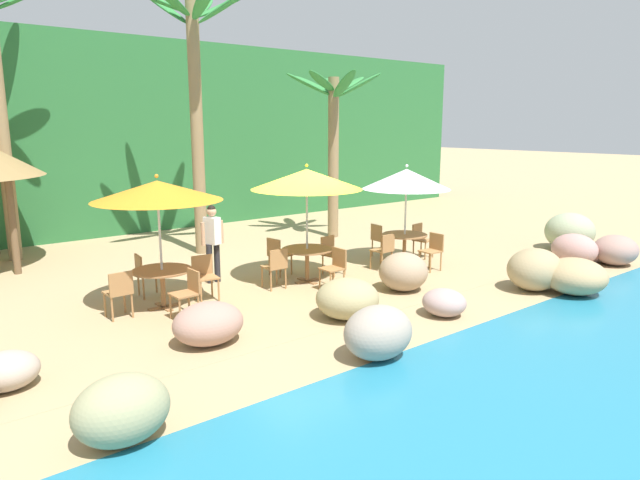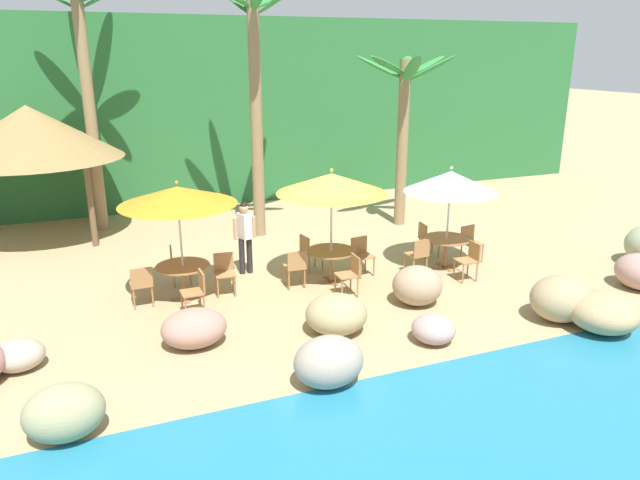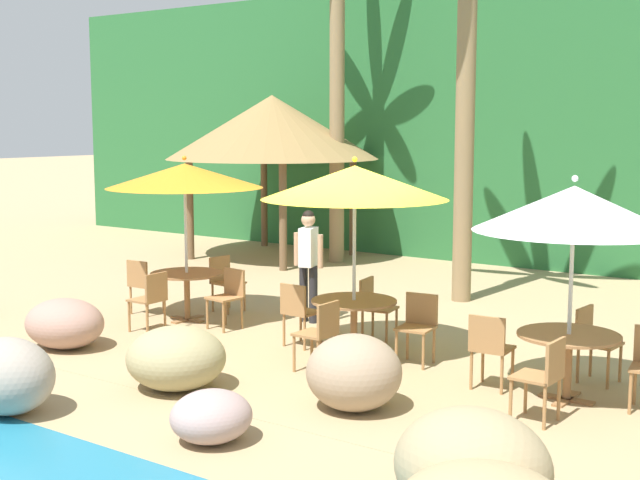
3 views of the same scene
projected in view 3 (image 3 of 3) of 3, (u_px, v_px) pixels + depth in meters
ground_plane at (341, 354)px, 11.32m from camera, size 120.00×120.00×0.00m
terrace_deck at (341, 354)px, 11.32m from camera, size 18.00×5.20×0.01m
foliage_backdrop at (581, 123)px, 18.19m from camera, size 28.00×2.40×6.00m
rock_seawall at (369, 414)px, 7.79m from camera, size 15.59×3.45×1.03m
umbrella_orange at (185, 176)px, 12.95m from camera, size 2.34×2.34×2.51m
dining_table_orange at (187, 281)px, 13.16m from camera, size 1.10×1.10×0.74m
chair_orange_seaward at (229, 294)px, 12.67m from camera, size 0.47×0.48×0.87m
chair_orange_inland at (224, 279)px, 13.87m from camera, size 0.47×0.46×0.87m
chair_orange_left at (143, 282)px, 13.57m from camera, size 0.43×0.44×0.87m
chair_orange_right at (151, 297)px, 12.42m from camera, size 0.44×0.43×0.87m
umbrella_yellow at (355, 183)px, 10.91m from camera, size 2.38×2.38×2.57m
dining_table_yellow at (354, 309)px, 11.12m from camera, size 1.10×1.10×0.74m
chair_yellow_seaward at (418, 323)px, 10.81m from camera, size 0.47×0.47×0.87m
chair_yellow_inland at (374, 304)px, 11.93m from camera, size 0.49×0.48×0.87m
chair_yellow_left at (298, 310)px, 11.58m from camera, size 0.44×0.45×0.87m
chair_yellow_right at (321, 331)px, 10.40m from camera, size 0.43×0.42×0.87m
umbrella_white at (574, 209)px, 9.13m from camera, size 2.12×2.12×2.44m
dining_table_white at (569, 345)px, 9.33m from camera, size 1.10×1.10×0.74m
chair_white_inland at (593, 338)px, 10.04m from camera, size 0.46×0.46×0.87m
chair_white_left at (490, 346)px, 9.70m from camera, size 0.45×0.46×0.87m
chair_white_right at (544, 374)px, 8.62m from camera, size 0.44×0.43×0.87m
palm_tree_nearest at (337, 47)px, 18.26m from camera, size 2.87×2.97×6.79m
palm_tree_second at (469, 17)px, 14.12m from camera, size 3.61×3.57×6.86m
palapa_hut at (272, 128)px, 19.16m from camera, size 4.71×4.71×3.60m
waiter_in_white at (308, 258)px, 12.99m from camera, size 0.52×0.38×1.70m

